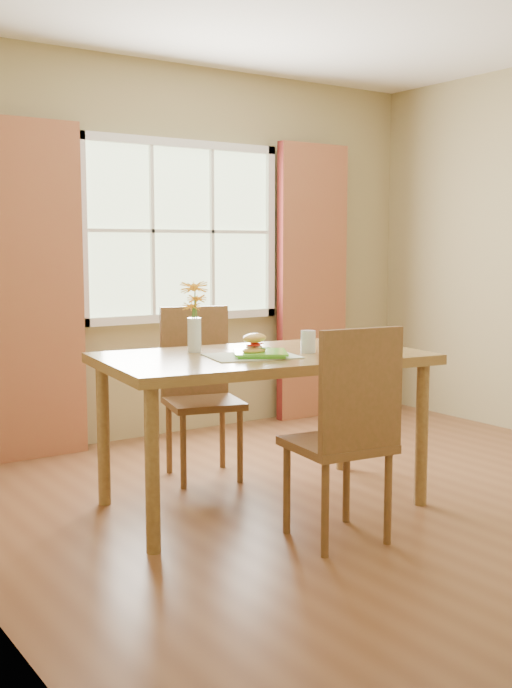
{
  "coord_description": "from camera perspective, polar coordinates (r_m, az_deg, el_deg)",
  "views": [
    {
      "loc": [
        -2.91,
        -3.35,
        1.4
      ],
      "look_at": [
        -0.57,
        0.07,
        0.89
      ],
      "focal_mm": 42.0,
      "sensor_mm": 36.0,
      "label": 1
    }
  ],
  "objects": [
    {
      "name": "placemat",
      "position": [
        4.15,
        -0.3,
        -0.87
      ],
      "size": [
        0.51,
        0.42,
        0.01
      ],
      "primitive_type": "cube",
      "rotation": [
        0.0,
        0.0,
        -0.22
      ],
      "color": "#B7C3A5",
      "rests_on": "dining_table"
    },
    {
      "name": "croissant_sandwich",
      "position": [
        4.1,
        -0.1,
        0.01
      ],
      "size": [
        0.16,
        0.12,
        0.11
      ],
      "rotation": [
        0.0,
        0.0,
        0.19
      ],
      "color": "#F7C954",
      "rests_on": "plate"
    },
    {
      "name": "water_glass",
      "position": [
        4.31,
        3.71,
        0.14
      ],
      "size": [
        0.08,
        0.08,
        0.12
      ],
      "color": "silver",
      "rests_on": "dining_table"
    },
    {
      "name": "plate",
      "position": [
        4.14,
        0.31,
        -0.75
      ],
      "size": [
        0.37,
        0.37,
        0.01
      ],
      "primitive_type": "cube",
      "rotation": [
        0.0,
        0.0,
        -0.54
      ],
      "color": "#5FDC37",
      "rests_on": "placemat"
    },
    {
      "name": "curtain_right",
      "position": [
        6.55,
        4.01,
        4.38
      ],
      "size": [
        0.65,
        0.08,
        2.2
      ],
      "primitive_type": "cube",
      "color": "maroon",
      "rests_on": "room"
    },
    {
      "name": "curtain_left",
      "position": [
        5.43,
        -15.44,
        3.61
      ],
      "size": [
        0.65,
        0.08,
        2.2
      ],
      "primitive_type": "cube",
      "color": "maroon",
      "rests_on": "room"
    },
    {
      "name": "chair_far",
      "position": [
        4.91,
        -4.04,
        -2.81
      ],
      "size": [
        0.52,
        0.52,
        1.03
      ],
      "rotation": [
        0.0,
        0.0,
        -0.25
      ],
      "color": "brown",
      "rests_on": "room"
    },
    {
      "name": "window",
      "position": [
        5.98,
        -5.28,
        7.96
      ],
      "size": [
        1.62,
        0.06,
        1.32
      ],
      "color": "#B3CB99",
      "rests_on": "room"
    },
    {
      "name": "room",
      "position": [
        4.44,
        6.66,
        6.35
      ],
      "size": [
        4.24,
        3.84,
        2.74
      ],
      "color": "brown",
      "rests_on": "ground"
    },
    {
      "name": "dining_table",
      "position": [
        4.28,
        0.46,
        -1.82
      ],
      "size": [
        1.8,
        1.17,
        0.83
      ],
      "rotation": [
        0.0,
        0.0,
        -0.13
      ],
      "color": "olive",
      "rests_on": "room"
    },
    {
      "name": "flower_vase",
      "position": [
        4.32,
        -4.4,
        2.44
      ],
      "size": [
        0.15,
        0.15,
        0.38
      ],
      "color": "silver",
      "rests_on": "dining_table"
    },
    {
      "name": "chair_near",
      "position": [
        3.76,
        6.53,
        -5.84
      ],
      "size": [
        0.48,
        0.48,
        1.03
      ],
      "rotation": [
        0.0,
        0.0,
        -0.12
      ],
      "color": "brown",
      "rests_on": "room"
    }
  ]
}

